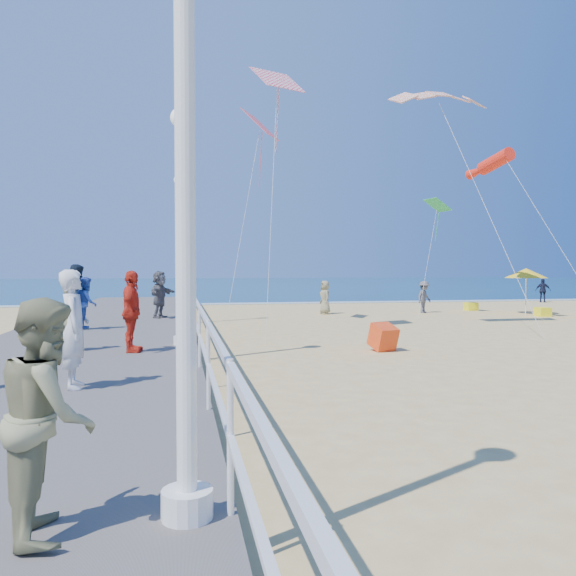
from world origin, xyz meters
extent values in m
plane|color=#E0C075|center=(0.00, 0.00, 0.00)|extent=(160.00, 160.00, 0.00)
cube|color=#0D3550|center=(0.00, 65.00, 0.01)|extent=(160.00, 90.00, 0.05)
cube|color=white|center=(0.00, 20.50, 0.03)|extent=(160.00, 1.20, 0.04)
cube|color=#65605C|center=(-7.50, 0.00, 0.20)|extent=(5.00, 44.00, 0.40)
cube|color=white|center=(-5.05, 0.00, 1.45)|extent=(0.05, 42.00, 0.06)
cube|color=white|center=(-5.05, 0.00, 0.95)|extent=(0.05, 42.00, 0.04)
cylinder|color=white|center=(-5.35, -9.00, 0.50)|extent=(0.36, 0.36, 0.20)
cylinder|color=white|center=(-5.35, -9.00, 2.85)|extent=(0.14, 0.14, 4.70)
cylinder|color=white|center=(-5.35, 0.00, 0.50)|extent=(0.36, 0.36, 0.20)
cylinder|color=white|center=(-5.35, 0.00, 2.85)|extent=(0.14, 0.14, 4.70)
sphere|color=white|center=(-5.35, 0.00, 5.50)|extent=(0.44, 0.44, 0.44)
cylinder|color=white|center=(-5.35, 9.00, 0.50)|extent=(0.36, 0.36, 0.20)
cylinder|color=white|center=(-5.35, 9.00, 2.85)|extent=(0.14, 0.14, 4.70)
sphere|color=white|center=(-5.35, 9.00, 5.50)|extent=(0.44, 0.44, 0.44)
imported|color=silver|center=(-6.89, -4.40, 1.26)|extent=(0.47, 0.67, 1.71)
imported|color=#2F52B1|center=(-6.74, -4.25, 1.63)|extent=(0.32, 0.40, 0.75)
imported|color=gray|center=(-6.24, -9.03, 1.17)|extent=(0.70, 0.84, 1.54)
imported|color=red|center=(-6.36, -0.96, 1.24)|extent=(0.52, 1.03, 1.69)
imported|color=#535256|center=(-6.07, 7.21, 1.22)|extent=(1.09, 1.59, 1.65)
imported|color=gray|center=(-7.63, -0.51, 1.12)|extent=(0.37, 0.54, 1.44)
imported|color=#162131|center=(-8.19, 3.67, 1.32)|extent=(0.92, 1.06, 1.84)
imported|color=#555358|center=(6.14, 12.20, 0.76)|extent=(1.13, 1.03, 1.53)
imported|color=#171C34|center=(17.05, 18.58, 0.75)|extent=(0.92, 0.82, 1.50)
imported|color=gray|center=(1.30, 12.44, 0.78)|extent=(0.58, 0.81, 1.56)
cube|color=red|center=(-0.24, 0.75, 0.30)|extent=(0.71, 0.82, 0.74)
cylinder|color=white|center=(10.48, 10.63, 0.90)|extent=(0.05, 0.05, 1.80)
cone|color=yellow|center=(10.48, 10.63, 1.91)|extent=(1.90, 1.90, 0.45)
cube|color=#FEF51A|center=(9.13, 13.19, 0.20)|extent=(0.55, 0.55, 0.40)
cube|color=#FFF71A|center=(10.46, 9.34, 0.20)|extent=(0.55, 0.55, 0.40)
cylinder|color=red|center=(7.26, 7.99, 6.47)|extent=(1.03, 2.81, 1.11)
cube|color=#E1535E|center=(-2.32, 8.41, 7.58)|extent=(1.66, 1.80, 1.04)
cube|color=green|center=(6.43, 11.48, 5.08)|extent=(1.07, 1.18, 0.56)
cube|color=red|center=(-2.25, 5.10, 8.21)|extent=(1.78, 1.62, 0.91)
camera|label=1|loc=(-5.39, -12.89, 2.13)|focal=35.00mm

